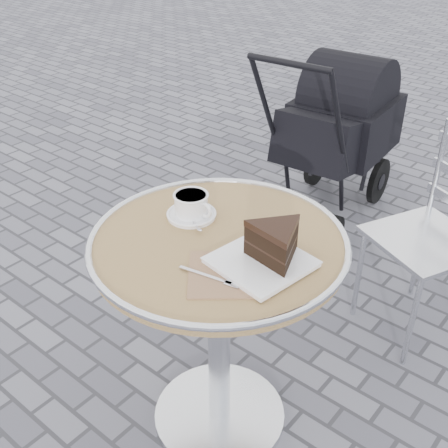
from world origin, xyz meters
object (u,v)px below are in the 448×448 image
Objects in this scene: cafe_table at (219,287)px; cappuccino_set at (192,207)px; baby_stroller at (336,136)px; cake_plate_set at (271,247)px; bistro_chair at (448,216)px.

cafe_table is 0.24m from cappuccino_set.
baby_stroller is at bearing 101.58° from cappuccino_set.
cake_plate_set is (0.32, -0.05, 0.02)m from cappuccino_set.
cake_plate_set reaches higher than bistro_chair.
bistro_chair is at bearing -39.90° from baby_stroller.
cake_plate_set is at bearing -71.65° from baby_stroller.
cake_plate_set reaches higher than cafe_table.
cake_plate_set is 0.98m from bistro_chair.
bistro_chair is at bearing 89.15° from cake_plate_set.
baby_stroller is (-0.63, 1.48, -0.36)m from cake_plate_set.
cappuccino_set is 1.03m from bistro_chair.
cafe_table is 0.78× the size of baby_stroller.
baby_stroller reaches higher than cappuccino_set.
cappuccino_set is 0.42× the size of cake_plate_set.
bistro_chair is 0.86× the size of baby_stroller.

